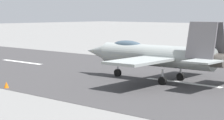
{
  "coord_description": "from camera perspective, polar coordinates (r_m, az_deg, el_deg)",
  "views": [
    {
      "loc": [
        -21.71,
        33.42,
        6.46
      ],
      "look_at": [
        4.15,
        4.91,
        2.2
      ],
      "focal_mm": 68.9,
      "sensor_mm": 36.0,
      "label": 1
    }
  ],
  "objects": [
    {
      "name": "fighter_jet",
      "position": [
        40.75,
        5.74,
        0.68
      ],
      "size": [
        16.22,
        14.32,
        5.68
      ],
      "color": "#939997",
      "rests_on": "ground"
    },
    {
      "name": "marker_cone_mid",
      "position": [
        38.03,
        -13.85,
        -3.23
      ],
      "size": [
        0.44,
        0.44,
        0.55
      ],
      "primitive_type": "cone",
      "color": "orange",
      "rests_on": "ground"
    },
    {
      "name": "ground_plane",
      "position": [
        40.37,
        9.09,
        -2.97
      ],
      "size": [
        400.0,
        400.0,
        0.0
      ],
      "primitive_type": "plane",
      "color": "gray"
    },
    {
      "name": "runway_strip",
      "position": [
        40.36,
        9.11,
        -2.96
      ],
      "size": [
        240.0,
        26.0,
        0.02
      ],
      "color": "#3B393A",
      "rests_on": "ground"
    }
  ]
}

